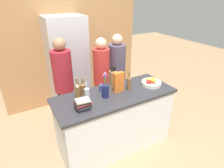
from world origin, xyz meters
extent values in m
plane|color=#A37F5B|center=(0.00, 0.00, 0.00)|extent=(14.00, 14.00, 0.00)
cube|color=silver|center=(0.00, 0.00, 0.44)|extent=(1.70, 0.68, 0.89)
cube|color=#2D2D33|center=(0.00, 0.00, 0.91)|extent=(1.77, 0.71, 0.04)
cube|color=#AD7A4C|center=(0.00, 1.77, 1.30)|extent=(2.97, 0.12, 2.60)
cube|color=#B7B7BC|center=(-0.24, 1.41, 0.94)|extent=(0.71, 0.60, 1.88)
cylinder|color=#B7B7BC|center=(-0.29, 1.10, 1.03)|extent=(0.02, 0.02, 1.03)
cylinder|color=silver|center=(0.64, -0.03, 0.95)|extent=(0.31, 0.31, 0.05)
torus|color=silver|center=(0.64, -0.03, 0.98)|extent=(0.31, 0.31, 0.02)
sphere|color=red|center=(0.64, -0.07, 0.99)|extent=(0.07, 0.07, 0.07)
sphere|color=#C64C23|center=(0.65, -0.02, 0.99)|extent=(0.07, 0.07, 0.07)
sphere|color=#C64C23|center=(0.64, -0.05, 0.98)|extent=(0.07, 0.07, 0.07)
sphere|color=red|center=(0.57, -0.05, 0.99)|extent=(0.08, 0.08, 0.08)
cylinder|color=yellow|center=(0.67, 0.00, 1.00)|extent=(0.13, 0.12, 0.03)
cylinder|color=yellow|center=(0.65, -0.01, 1.01)|extent=(0.16, 0.06, 0.03)
cylinder|color=yellow|center=(0.62, -0.05, 1.02)|extent=(0.09, 0.17, 0.03)
cube|color=olive|center=(0.12, 0.27, 1.04)|extent=(0.11, 0.09, 0.23)
cylinder|color=black|center=(0.09, 0.26, 1.19)|extent=(0.01, 0.01, 0.08)
cylinder|color=black|center=(0.10, 0.27, 1.18)|extent=(0.01, 0.01, 0.06)
cylinder|color=black|center=(0.11, 0.26, 1.19)|extent=(0.01, 0.01, 0.09)
cylinder|color=black|center=(0.13, 0.26, 1.18)|extent=(0.01, 0.01, 0.06)
cylinder|color=black|center=(0.14, 0.26, 1.19)|extent=(0.01, 0.01, 0.08)
cylinder|color=black|center=(0.16, 0.26, 1.18)|extent=(0.01, 0.01, 0.07)
cylinder|color=#191E4C|center=(-0.16, -0.01, 1.02)|extent=(0.10, 0.10, 0.18)
cylinder|color=#477538|center=(-0.15, -0.01, 1.16)|extent=(0.01, 0.02, 0.12)
sphere|color=#9966B2|center=(-0.14, -0.01, 1.22)|extent=(0.03, 0.03, 0.03)
cylinder|color=#477538|center=(-0.16, 0.00, 1.16)|extent=(0.02, 0.01, 0.11)
sphere|color=#9966B2|center=(-0.16, 0.00, 1.22)|extent=(0.03, 0.03, 0.03)
cylinder|color=#477538|center=(-0.16, -0.01, 1.18)|extent=(0.01, 0.01, 0.16)
sphere|color=#9966B2|center=(-0.17, 0.00, 1.26)|extent=(0.03, 0.03, 0.03)
cylinder|color=#477538|center=(-0.17, -0.01, 1.18)|extent=(0.01, 0.02, 0.15)
sphere|color=#9966B2|center=(-0.18, -0.01, 1.26)|extent=(0.03, 0.03, 0.03)
cylinder|color=#477538|center=(-0.16, -0.01, 1.20)|extent=(0.01, 0.01, 0.18)
sphere|color=#9966B2|center=(-0.16, -0.02, 1.28)|extent=(0.03, 0.03, 0.03)
cylinder|color=#477538|center=(-0.16, -0.02, 1.18)|extent=(0.02, 0.01, 0.15)
sphere|color=#9966B2|center=(-0.15, -0.02, 1.26)|extent=(0.02, 0.02, 0.02)
cube|color=orange|center=(0.08, 0.04, 1.08)|extent=(0.16, 0.06, 0.30)
cylinder|color=#334770|center=(-0.12, 0.18, 0.97)|extent=(0.08, 0.08, 0.10)
torus|color=#334770|center=(-0.09, 0.21, 0.98)|extent=(0.06, 0.05, 0.07)
cube|color=#2D334C|center=(-0.54, -0.13, 0.94)|extent=(0.16, 0.14, 0.03)
cube|color=#232328|center=(-0.55, -0.14, 0.96)|extent=(0.17, 0.16, 0.02)
cube|color=#232328|center=(-0.55, -0.13, 0.98)|extent=(0.20, 0.13, 0.02)
cube|color=maroon|center=(-0.54, -0.13, 1.00)|extent=(0.20, 0.15, 0.02)
cube|color=#232328|center=(-0.55, -0.14, 1.02)|extent=(0.19, 0.13, 0.03)
cube|color=#B7A88E|center=(-0.54, -0.13, 1.04)|extent=(0.18, 0.16, 0.02)
cylinder|color=brown|center=(-0.40, 0.21, 1.00)|extent=(0.08, 0.08, 0.15)
cone|color=brown|center=(-0.40, 0.21, 1.09)|extent=(0.08, 0.08, 0.03)
cylinder|color=brown|center=(-0.40, 0.21, 1.14)|extent=(0.03, 0.03, 0.06)
cylinder|color=brown|center=(0.25, 0.01, 1.02)|extent=(0.06, 0.06, 0.18)
cone|color=brown|center=(0.25, 0.01, 1.13)|extent=(0.06, 0.06, 0.04)
cylinder|color=brown|center=(0.25, 0.01, 1.18)|extent=(0.02, 0.02, 0.08)
cylinder|color=#B2BCC1|center=(-0.39, 0.10, 1.00)|extent=(0.07, 0.07, 0.14)
cone|color=#B2BCC1|center=(-0.39, 0.10, 1.08)|extent=(0.07, 0.07, 0.03)
cylinder|color=#B2BCC1|center=(-0.39, 0.10, 1.12)|extent=(0.03, 0.03, 0.06)
cylinder|color=brown|center=(-0.50, 0.16, 1.02)|extent=(0.07, 0.07, 0.18)
cone|color=brown|center=(-0.50, 0.16, 1.13)|extent=(0.07, 0.07, 0.04)
cylinder|color=brown|center=(-0.50, 0.16, 1.18)|extent=(0.03, 0.03, 0.08)
cube|color=#383842|center=(-0.53, 0.72, 0.40)|extent=(0.27, 0.21, 0.80)
cylinder|color=maroon|center=(-0.53, 0.72, 1.13)|extent=(0.31, 0.31, 0.66)
sphere|color=#996B4C|center=(-0.53, 0.72, 1.56)|extent=(0.19, 0.19, 0.19)
cube|color=#383842|center=(0.14, 0.69, 0.38)|extent=(0.24, 0.18, 0.76)
cylinder|color=red|center=(0.14, 0.69, 1.08)|extent=(0.28, 0.28, 0.64)
sphere|color=#DBAD89|center=(0.14, 0.69, 1.49)|extent=(0.18, 0.18, 0.18)
cube|color=#383842|center=(0.48, 0.75, 0.38)|extent=(0.28, 0.22, 0.77)
cylinder|color=#4C4256|center=(0.48, 0.75, 1.09)|extent=(0.31, 0.31, 0.64)
sphere|color=#DBAD89|center=(0.48, 0.75, 1.50)|extent=(0.19, 0.19, 0.19)
camera|label=1|loc=(-1.20, -2.02, 2.24)|focal=30.00mm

